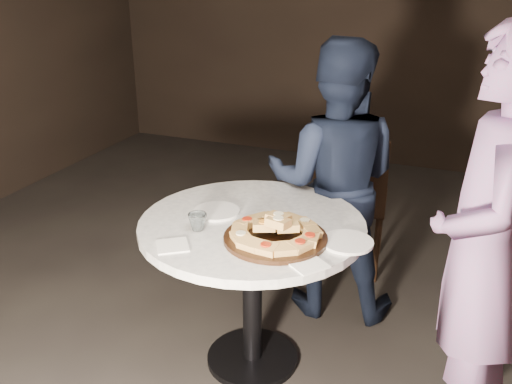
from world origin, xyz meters
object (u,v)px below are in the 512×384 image
water_glass (198,222)px  chair_far (351,195)px  table (252,249)px  serving_board (275,238)px  diner_navy (333,182)px  focaccia_pile (276,230)px  diner_teal (484,251)px

water_glass → chair_far: bearing=71.4°
table → serving_board: serving_board is taller
serving_board → water_glass: 0.37m
water_glass → table: bearing=41.9°
diner_navy → water_glass: bearing=55.0°
table → focaccia_pile: (0.17, -0.14, 0.20)m
focaccia_pile → diner_navy: size_ratio=0.26×
water_glass → diner_teal: bearing=4.4°
serving_board → focaccia_pile: (0.00, 0.00, 0.04)m
serving_board → diner_navy: (0.05, 0.80, -0.02)m
serving_board → diner_navy: 0.80m
serving_board → chair_far: 1.26m
focaccia_pile → water_glass: focaccia_pile is taller
serving_board → diner_teal: 0.85m
table → diner_navy: diner_navy is taller
focaccia_pile → diner_teal: bearing=3.8°
table → serving_board: (0.17, -0.14, 0.16)m
focaccia_pile → chair_far: size_ratio=0.42×
chair_far → diner_teal: 1.45m
chair_far → diner_teal: bearing=116.3°
water_glass → diner_teal: (1.21, 0.09, 0.05)m
table → focaccia_pile: bearing=-39.2°
table → water_glass: size_ratio=14.47×
serving_board → water_glass: size_ratio=5.31×
table → diner_teal: size_ratio=0.70×
diner_teal → serving_board: bearing=-91.8°
table → chair_far: bearing=78.0°
serving_board → diner_teal: bearing=3.9°
chair_far → diner_navy: bearing=81.0°
serving_board → diner_navy: size_ratio=0.29×
diner_navy → diner_teal: bearing=128.1°
table → serving_board: 0.27m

